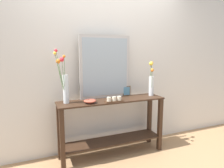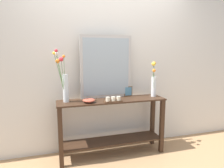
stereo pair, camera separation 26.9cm
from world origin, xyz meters
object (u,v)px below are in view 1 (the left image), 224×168
(vase_right, at_px, (151,81))
(decorative_bowl, at_px, (90,101))
(mirror_leaning, at_px, (105,67))
(tall_vase_left, at_px, (64,81))
(console_table, at_px, (112,121))
(candle_tray, at_px, (114,100))
(picture_frame_small, at_px, (127,91))

(vase_right, height_order, decorative_bowl, vase_right)
(mirror_leaning, height_order, tall_vase_left, mirror_leaning)
(console_table, distance_m, candle_tray, 0.37)
(console_table, relative_size, tall_vase_left, 2.17)
(mirror_leaning, height_order, vase_right, mirror_leaning)
(decorative_bowl, bearing_deg, vase_right, 5.47)
(vase_right, xyz_separation_m, decorative_bowl, (-0.98, -0.09, -0.19))
(candle_tray, distance_m, decorative_bowl, 0.32)
(tall_vase_left, xyz_separation_m, picture_frame_small, (0.93, 0.10, -0.21))
(mirror_leaning, distance_m, vase_right, 0.73)
(console_table, distance_m, mirror_leaning, 0.78)
(console_table, bearing_deg, mirror_leaning, 105.34)
(tall_vase_left, height_order, picture_frame_small, tall_vase_left)
(decorative_bowl, bearing_deg, mirror_leaning, 37.29)
(console_table, xyz_separation_m, mirror_leaning, (-0.04, 0.15, 0.76))
(vase_right, bearing_deg, candle_tray, -168.48)
(console_table, distance_m, decorative_bowl, 0.49)
(console_table, distance_m, vase_right, 0.84)
(mirror_leaning, bearing_deg, candle_tray, -85.09)
(mirror_leaning, xyz_separation_m, tall_vase_left, (-0.60, -0.11, -0.16))
(vase_right, distance_m, decorative_bowl, 1.00)
(mirror_leaning, bearing_deg, tall_vase_left, -169.61)
(vase_right, relative_size, decorative_bowl, 3.13)
(console_table, relative_size, mirror_leaning, 1.70)
(mirror_leaning, relative_size, picture_frame_small, 5.95)
(decorative_bowl, bearing_deg, candle_tray, -7.32)
(vase_right, xyz_separation_m, candle_tray, (-0.66, -0.14, -0.19))
(candle_tray, bearing_deg, tall_vase_left, 165.82)
(tall_vase_left, xyz_separation_m, vase_right, (1.28, -0.02, -0.07))
(tall_vase_left, bearing_deg, mirror_leaning, 10.39)
(tall_vase_left, xyz_separation_m, candle_tray, (0.62, -0.16, -0.26))
(tall_vase_left, height_order, vase_right, tall_vase_left)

